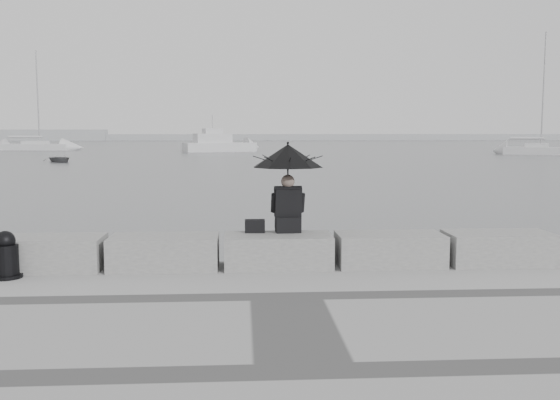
{
  "coord_description": "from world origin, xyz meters",
  "views": [
    {
      "loc": [
        -0.53,
        -9.68,
        2.56
      ],
      "look_at": [
        0.24,
        3.0,
        1.14
      ],
      "focal_mm": 40.0,
      "sensor_mm": 36.0,
      "label": 1
    }
  ],
  "objects": [
    {
      "name": "sailboat_right",
      "position": [
        30.83,
        55.14,
        0.54
      ],
      "size": [
        7.01,
        5.1,
        12.9
      ],
      "rotation": [
        0.0,
        0.0,
        -0.46
      ],
      "color": "silver",
      "rests_on": "ground"
    },
    {
      "name": "bag",
      "position": [
        -0.35,
        -0.21,
        1.1
      ],
      "size": [
        0.31,
        0.18,
        0.2
      ],
      "primitive_type": "cube",
      "color": "black",
      "rests_on": "stone_block_centre"
    },
    {
      "name": "sailboat_left",
      "position": [
        -27.46,
        73.67,
        0.51
      ],
      "size": [
        9.2,
        3.57,
        12.9
      ],
      "rotation": [
        0.0,
        0.0,
        -0.13
      ],
      "color": "silver",
      "rests_on": "ground"
    },
    {
      "name": "seated_person",
      "position": [
        0.17,
        -0.19,
        1.99
      ],
      "size": [
        1.09,
        1.09,
        1.39
      ],
      "rotation": [
        0.0,
        0.0,
        0.06
      ],
      "color": "black",
      "rests_on": "stone_block_centre"
    },
    {
      "name": "stone_block_far_right",
      "position": [
        3.4,
        -0.45,
        0.75
      ],
      "size": [
        1.6,
        0.8,
        0.5
      ],
      "primitive_type": "cube",
      "color": "slate",
      "rests_on": "promenade"
    },
    {
      "name": "motor_cruiser",
      "position": [
        -3.27,
        66.22,
        0.89
      ],
      "size": [
        9.05,
        5.59,
        4.5
      ],
      "rotation": [
        0.0,
        0.0,
        0.35
      ],
      "color": "silver",
      "rests_on": "ground"
    },
    {
      "name": "distant_landmass",
      "position": [
        -8.14,
        154.51,
        0.9
      ],
      "size": [
        180.0,
        8.0,
        2.8
      ],
      "color": "#989B9E",
      "rests_on": "ground"
    },
    {
      "name": "stone_block_centre",
      "position": [
        0.0,
        -0.45,
        0.75
      ],
      "size": [
        1.6,
        0.8,
        0.5
      ],
      "primitive_type": "cube",
      "color": "slate",
      "rests_on": "promenade"
    },
    {
      "name": "stone_block_far_left",
      "position": [
        -3.4,
        -0.45,
        0.75
      ],
      "size": [
        1.6,
        0.8,
        0.5
      ],
      "primitive_type": "cube",
      "color": "slate",
      "rests_on": "promenade"
    },
    {
      "name": "mooring_bollard",
      "position": [
        -3.83,
        -0.94,
        0.79
      ],
      "size": [
        0.43,
        0.43,
        0.67
      ],
      "color": "black",
      "rests_on": "promenade"
    },
    {
      "name": "ground",
      "position": [
        0.0,
        0.0,
        0.0
      ],
      "size": [
        360.0,
        360.0,
        0.0
      ],
      "primitive_type": "plane",
      "color": "#4E5154",
      "rests_on": "ground"
    },
    {
      "name": "dinghy",
      "position": [
        -15.37,
        42.08,
        0.26
      ],
      "size": [
        3.26,
        2.89,
        0.52
      ],
      "primitive_type": "imported",
      "rotation": [
        0.0,
        0.0,
        0.64
      ],
      "color": "slate",
      "rests_on": "ground"
    },
    {
      "name": "stone_block_right",
      "position": [
        1.7,
        -0.45,
        0.75
      ],
      "size": [
        1.6,
        0.8,
        0.5
      ],
      "primitive_type": "cube",
      "color": "slate",
      "rests_on": "promenade"
    },
    {
      "name": "stone_block_left",
      "position": [
        -1.7,
        -0.45,
        0.75
      ],
      "size": [
        1.6,
        0.8,
        0.5
      ],
      "primitive_type": "cube",
      "color": "slate",
      "rests_on": "promenade"
    }
  ]
}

